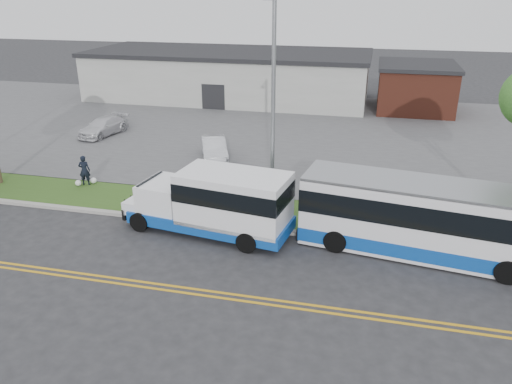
% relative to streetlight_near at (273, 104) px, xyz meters
% --- Properties ---
extents(ground, '(140.00, 140.00, 0.00)m').
position_rel_streetlight_near_xyz_m(ground, '(-3.00, -2.73, -5.23)').
color(ground, '#28282B').
rests_on(ground, ground).
extents(lane_line_north, '(70.00, 0.12, 0.01)m').
position_rel_streetlight_near_xyz_m(lane_line_north, '(-3.00, -6.58, -5.23)').
color(lane_line_north, gold).
rests_on(lane_line_north, ground).
extents(lane_line_south, '(70.00, 0.12, 0.01)m').
position_rel_streetlight_near_xyz_m(lane_line_south, '(-3.00, -6.88, -5.23)').
color(lane_line_south, gold).
rests_on(lane_line_south, ground).
extents(curb, '(80.00, 0.30, 0.15)m').
position_rel_streetlight_near_xyz_m(curb, '(-3.00, -1.63, -5.16)').
color(curb, '#9E9B93').
rests_on(curb, ground).
extents(verge, '(80.00, 3.30, 0.10)m').
position_rel_streetlight_near_xyz_m(verge, '(-3.00, 0.17, -5.18)').
color(verge, '#33541C').
rests_on(verge, ground).
extents(parking_lot, '(80.00, 25.00, 0.10)m').
position_rel_streetlight_near_xyz_m(parking_lot, '(-3.00, 14.27, -5.18)').
color(parking_lot, '#4C4C4F').
rests_on(parking_lot, ground).
extents(commercial_building, '(25.40, 10.40, 4.35)m').
position_rel_streetlight_near_xyz_m(commercial_building, '(-9.00, 24.27, -3.05)').
color(commercial_building, '#9E9E99').
rests_on(commercial_building, ground).
extents(brick_wing, '(6.30, 7.30, 3.90)m').
position_rel_streetlight_near_xyz_m(brick_wing, '(7.50, 23.27, -3.27)').
color(brick_wing, brown).
rests_on(brick_wing, ground).
extents(streetlight_near, '(0.35, 1.53, 9.50)m').
position_rel_streetlight_near_xyz_m(streetlight_near, '(0.00, 0.00, 0.00)').
color(streetlight_near, gray).
rests_on(streetlight_near, verge).
extents(shuttle_bus, '(7.61, 3.40, 2.82)m').
position_rel_streetlight_near_xyz_m(shuttle_bus, '(-1.84, -2.23, -3.73)').
color(shuttle_bus, '#0E439D').
rests_on(shuttle_bus, ground).
extents(transit_bus, '(10.91, 3.93, 2.96)m').
position_rel_streetlight_near_xyz_m(transit_bus, '(7.03, -2.13, -3.74)').
color(transit_bus, white).
rests_on(transit_bus, ground).
extents(pedestrian, '(0.67, 0.53, 1.61)m').
position_rel_streetlight_near_xyz_m(pedestrian, '(-10.31, 1.27, -4.33)').
color(pedestrian, black).
rests_on(pedestrian, verge).
extents(parked_car_a, '(2.83, 4.25, 1.32)m').
position_rel_streetlight_near_xyz_m(parked_car_a, '(-4.96, 6.83, -4.47)').
color(parked_car_a, '#BBBCC3').
rests_on(parked_car_a, parking_lot).
extents(parked_car_b, '(2.47, 4.39, 1.20)m').
position_rel_streetlight_near_xyz_m(parked_car_b, '(-14.15, 10.09, -4.53)').
color(parked_car_b, silver).
rests_on(parked_car_b, parking_lot).
extents(grocery_bag_left, '(0.32, 0.32, 0.32)m').
position_rel_streetlight_near_xyz_m(grocery_bag_left, '(-10.61, 1.02, -4.97)').
color(grocery_bag_left, white).
rests_on(grocery_bag_left, verge).
extents(grocery_bag_right, '(0.32, 0.32, 0.32)m').
position_rel_streetlight_near_xyz_m(grocery_bag_right, '(-10.01, 1.52, -4.97)').
color(grocery_bag_right, white).
rests_on(grocery_bag_right, verge).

